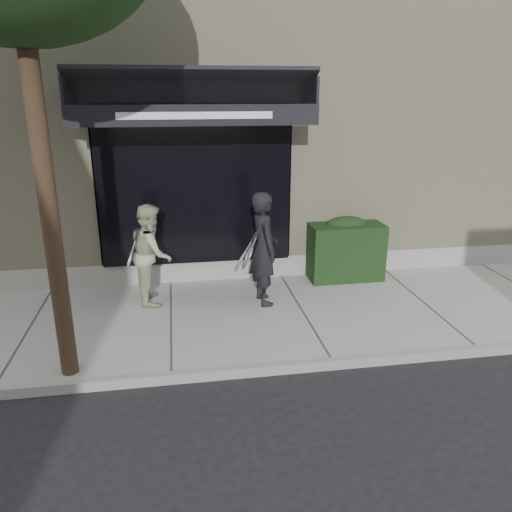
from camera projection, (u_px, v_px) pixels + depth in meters
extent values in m
plane|color=black|center=(301.00, 317.00, 7.76)|extent=(80.00, 80.00, 0.00)
cube|color=gray|center=(301.00, 313.00, 7.74)|extent=(20.00, 3.00, 0.12)
cube|color=gray|center=(332.00, 364.00, 6.29)|extent=(20.00, 0.10, 0.14)
cube|color=#BBB28F|center=(251.00, 118.00, 11.58)|extent=(14.00, 7.00, 5.50)
cube|color=gray|center=(279.00, 266.00, 9.28)|extent=(14.02, 0.42, 0.50)
cube|color=black|center=(195.00, 187.00, 8.42)|extent=(3.20, 0.30, 2.60)
cube|color=gray|center=(99.00, 188.00, 8.31)|extent=(0.08, 0.40, 2.60)
cube|color=gray|center=(286.00, 183.00, 8.80)|extent=(0.08, 0.40, 2.60)
cube|color=gray|center=(192.00, 104.00, 8.13)|extent=(3.36, 0.40, 0.12)
cube|color=black|center=(193.00, 87.00, 7.40)|extent=(3.60, 1.03, 0.55)
cube|color=black|center=(196.00, 115.00, 7.05)|extent=(3.60, 0.05, 0.30)
cube|color=white|center=(196.00, 115.00, 7.02)|extent=(2.20, 0.01, 0.10)
cube|color=black|center=(68.00, 92.00, 7.15)|extent=(0.04, 1.00, 0.45)
cube|color=black|center=(309.00, 92.00, 7.70)|extent=(0.04, 1.00, 0.45)
cube|color=black|center=(345.00, 251.00, 8.91)|extent=(1.30, 0.70, 1.00)
ellipsoid|color=black|center=(346.00, 224.00, 8.75)|extent=(0.71, 0.38, 0.27)
cylinder|color=black|center=(45.00, 184.00, 5.30)|extent=(0.20, 0.20, 4.80)
imported|color=black|center=(264.00, 249.00, 7.73)|extent=(0.51, 0.70, 1.79)
torus|color=silver|center=(248.00, 256.00, 7.45)|extent=(0.16, 0.31, 0.29)
cylinder|color=silver|center=(248.00, 256.00, 7.45)|extent=(0.13, 0.28, 0.25)
cylinder|color=silver|center=(248.00, 256.00, 7.45)|extent=(0.18, 0.03, 0.09)
cylinder|color=black|center=(248.00, 256.00, 7.45)|extent=(0.20, 0.05, 0.10)
torus|color=silver|center=(241.00, 260.00, 7.35)|extent=(0.24, 0.34, 0.28)
cylinder|color=silver|center=(241.00, 260.00, 7.35)|extent=(0.20, 0.29, 0.24)
cylinder|color=silver|center=(241.00, 260.00, 7.35)|extent=(0.17, 0.06, 0.10)
cylinder|color=black|center=(241.00, 260.00, 7.35)|extent=(0.19, 0.08, 0.12)
imported|color=#ADAE8B|center=(152.00, 253.00, 7.83)|extent=(0.64, 0.80, 1.59)
torus|color=silver|center=(130.00, 261.00, 7.51)|extent=(0.14, 0.31, 0.30)
cylinder|color=silver|center=(130.00, 261.00, 7.51)|extent=(0.11, 0.27, 0.26)
cylinder|color=silver|center=(130.00, 261.00, 7.51)|extent=(0.18, 0.03, 0.08)
cylinder|color=black|center=(130.00, 261.00, 7.51)|extent=(0.20, 0.04, 0.10)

